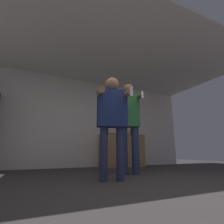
{
  "coord_description": "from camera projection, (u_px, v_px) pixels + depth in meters",
  "views": [
    {
      "loc": [
        -1.32,
        -1.81,
        0.4
      ],
      "look_at": [
        -0.19,
        0.6,
        1.02
      ],
      "focal_mm": 28.0,
      "sensor_mm": 36.0,
      "label": 1
    }
  ],
  "objects": [
    {
      "name": "bottle_amber_bourbon",
      "position": [
        125.0,
        131.0,
        5.36
      ],
      "size": [
        0.08,
        0.08,
        0.33
      ],
      "color": "#563314",
      "rests_on": "counter"
    },
    {
      "name": "bottle_short_whiskey",
      "position": [
        107.0,
        131.0,
        5.1
      ],
      "size": [
        0.09,
        0.09,
        0.27
      ],
      "color": "black",
      "rests_on": "counter"
    },
    {
      "name": "wall_back",
      "position": [
        82.0,
        122.0,
        5.08
      ],
      "size": [
        7.0,
        0.06,
        2.55
      ],
      "color": "silver",
      "rests_on": "ground_plane"
    },
    {
      "name": "person_man_side",
      "position": [
        129.0,
        120.0,
        3.46
      ],
      "size": [
        0.57,
        0.57,
        1.79
      ],
      "color": "navy",
      "rests_on": "ground_plane"
    },
    {
      "name": "bottle_tall_gin",
      "position": [
        121.0,
        130.0,
        5.3
      ],
      "size": [
        0.06,
        0.06,
        0.36
      ],
      "color": "#563314",
      "rests_on": "counter"
    },
    {
      "name": "person_woman_foreground",
      "position": [
        112.0,
        114.0,
        2.71
      ],
      "size": [
        0.58,
        0.52,
        1.59
      ],
      "color": "navy",
      "rests_on": "ground_plane"
    },
    {
      "name": "ceiling_slab",
      "position": [
        102.0,
        55.0,
        3.99
      ],
      "size": [
        7.0,
        3.6,
        0.05
      ],
      "color": "silver",
      "rests_on": "wall_back"
    },
    {
      "name": "counter",
      "position": [
        122.0,
        151.0,
        5.11
      ],
      "size": [
        1.3,
        0.56,
        0.91
      ],
      "color": "#997551",
      "rests_on": "ground_plane"
    },
    {
      "name": "ground_plane",
      "position": [
        149.0,
        188.0,
        2.05
      ],
      "size": [
        14.0,
        14.0,
        0.0
      ],
      "primitive_type": "plane",
      "color": "#383333"
    },
    {
      "name": "bottle_brown_liquor",
      "position": [
        132.0,
        132.0,
        5.46
      ],
      "size": [
        0.1,
        0.1,
        0.29
      ],
      "color": "black",
      "rests_on": "counter"
    }
  ]
}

